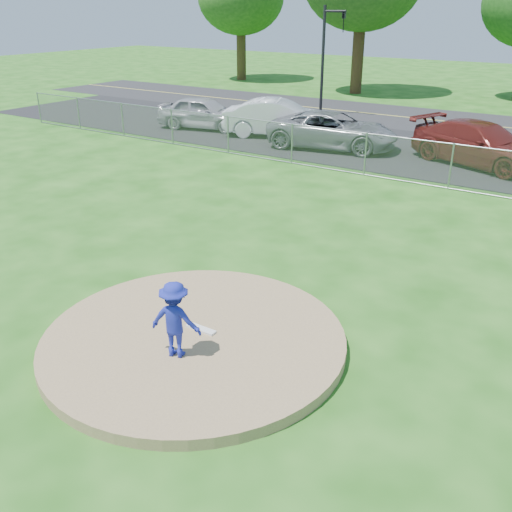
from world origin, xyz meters
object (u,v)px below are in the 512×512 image
Objects in this scene: pitcher at (175,320)px; parked_car_silver at (204,113)px; parked_car_gray at (333,130)px; traffic_cone at (297,136)px; traffic_signal_left at (327,51)px; parked_car_white at (279,118)px; parked_car_darkred at (481,144)px.

parked_car_silver is (-12.14, 16.08, -0.09)m from pitcher.
pitcher is 16.60m from parked_car_gray.
traffic_cone is 0.13× the size of parked_car_gray.
traffic_signal_left is 7.85m from traffic_cone.
parked_car_white is 0.92× the size of parked_car_darkred.
parked_car_darkred is at bearing -32.74° from traffic_signal_left.
parked_car_darkred is at bearing -114.41° from parked_car_white.
traffic_cone is 1.70m from parked_car_gray.
parked_car_silver reaches higher than parked_car_gray.
parked_car_darkred is at bearing 4.55° from traffic_cone.
parked_car_darkred reaches higher than parked_car_gray.
parked_car_gray is at bearing 116.04° from parked_car_darkred.
traffic_signal_left is 6.58m from parked_car_white.
traffic_cone is 0.13× the size of parked_car_darkred.
traffic_cone is at bearing -106.92° from parked_car_silver.
parked_car_darkred is at bearing -110.07° from pitcher.
parked_car_white is 3.21m from parked_car_gray.
parked_car_white reaches higher than parked_car_gray.
traffic_signal_left reaches higher than pitcher.
parked_car_gray is (-5.04, 15.82, -0.11)m from pitcher.
parked_car_gray is (3.12, -0.78, -0.08)m from parked_car_white.
parked_car_darkred is (7.56, 0.60, 0.45)m from traffic_cone.
traffic_cone is at bearing -143.34° from parked_car_white.
parked_car_silver is 4.02m from parked_car_white.
parked_car_gray is at bearing -126.85° from parked_car_white.
parked_car_white is at bearing 149.39° from traffic_cone.
traffic_cone is 1.77m from parked_car_white.
parked_car_white reaches higher than parked_car_silver.
parked_car_darkred is (5.91, 0.52, 0.04)m from parked_car_gray.
traffic_signal_left is 11.92m from parked_car_darkred.
parked_car_white is at bearing 109.34° from parked_car_darkred.
traffic_cone is at bearing -83.98° from pitcher.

